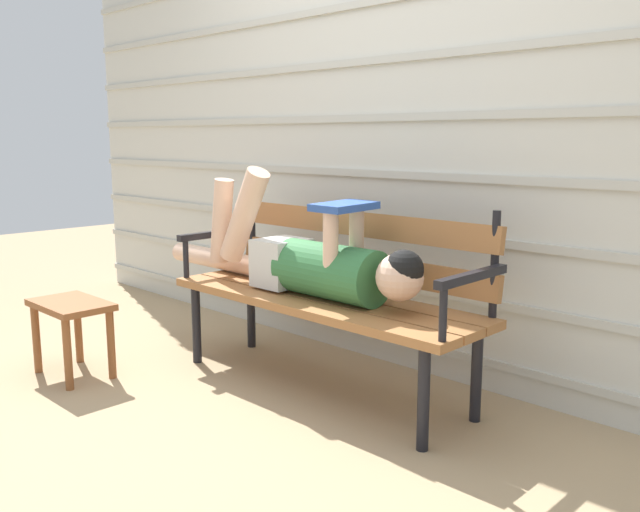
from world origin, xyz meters
TOP-DOWN VIEW (x-y plane):
  - ground_plane at (0.00, 0.00)m, footprint 12.00×12.00m
  - house_siding at (0.00, 0.69)m, footprint 5.38×0.08m
  - park_bench at (-0.00, 0.23)m, footprint 1.56×0.47m
  - reclining_person at (-0.09, 0.16)m, footprint 1.69×0.26m
  - footstool at (-0.95, -0.53)m, footprint 0.41×0.26m

SIDE VIEW (x-z plane):
  - ground_plane at x=0.00m, z-range 0.00..0.00m
  - footstool at x=-0.95m, z-range 0.10..0.46m
  - park_bench at x=0.00m, z-range 0.05..0.88m
  - reclining_person at x=-0.09m, z-range 0.30..0.86m
  - house_siding at x=0.00m, z-range 0.00..2.40m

